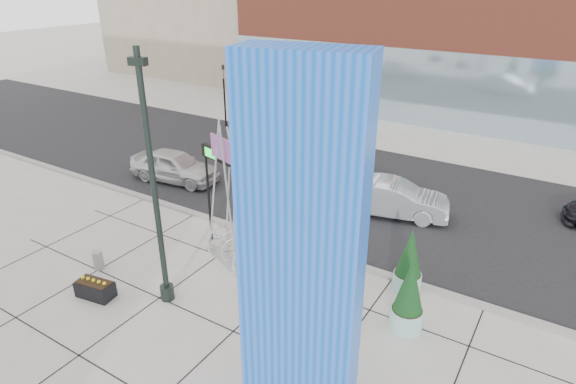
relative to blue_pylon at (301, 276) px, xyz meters
The scene contains 17 objects.
ground 6.48m from the blue_pylon, 147.63° to the left, with size 160.00×160.00×0.00m, color #9E9991.
street_asphalt 13.99m from the blue_pylon, 108.47° to the left, with size 80.00×12.00×0.02m, color black.
curb_edge 8.89m from the blue_pylon, 122.36° to the left, with size 80.00×0.30×0.12m, color gray.
tower_podium 29.89m from the blue_pylon, 96.22° to the left, with size 34.00×10.00×11.00m, color brown.
tower_glass_front 25.15m from the blue_pylon, 97.41° to the left, with size 34.00×0.60×5.00m, color #8CA5B2.
blue_pylon is the anchor object (origin of this frame).
lamp_post 6.31m from the blue_pylon, 163.11° to the left, with size 0.53×0.43×7.86m.
public_art_sculpture 8.00m from the blue_pylon, 139.60° to the left, with size 2.53×1.92×5.15m.
concrete_bollard 10.17m from the blue_pylon, 169.03° to the left, with size 0.36×0.36×0.69m, color gray.
overhead_street_sign 8.58m from the blue_pylon, 140.12° to the left, with size 1.85×0.60×3.95m.
round_planter_east 6.98m from the blue_pylon, 86.69° to the left, with size 0.92×0.92×2.30m.
round_planter_mid 5.46m from the blue_pylon, 77.87° to the left, with size 0.96×0.96×2.39m.
round_planter_west 6.23m from the blue_pylon, 115.95° to the left, with size 1.10×1.10×2.75m.
box_planter_north 8.91m from the blue_pylon, behind, with size 1.30×0.80×0.67m.
car_white_west 15.78m from the blue_pylon, 144.24° to the left, with size 1.84×4.58×1.56m, color silver.
car_silver_mid 11.84m from the blue_pylon, 100.15° to the left, with size 1.63×4.67×1.54m, color #B9BDC1.
traffic_signal 24.08m from the blue_pylon, 132.55° to the left, with size 0.15×0.18×4.10m.
Camera 1 is at (8.18, -9.54, 9.57)m, focal length 30.00 mm.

